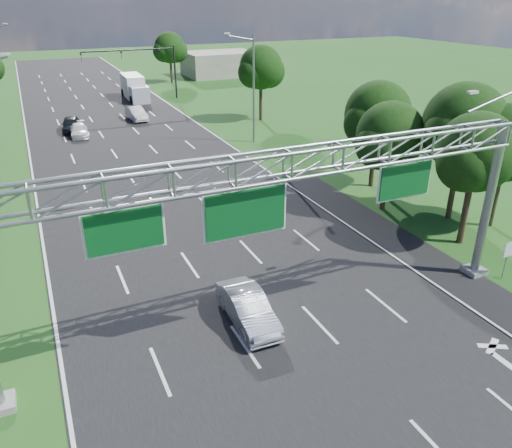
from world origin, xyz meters
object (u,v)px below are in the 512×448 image
sign_gantry (289,179)px  regulatory_sign (508,253)px  box_truck (134,88)px  silver_sedan (248,308)px  traffic_signal (149,61)px

sign_gantry → regulatory_sign: 13.25m
sign_gantry → box_truck: (5.24, 54.76, -5.39)m
silver_sedan → regulatory_sign: bearing=-7.2°
silver_sedan → traffic_signal: bearing=82.2°
regulatory_sign → silver_sedan: regulatory_sign is taller
sign_gantry → box_truck: size_ratio=2.82×
traffic_signal → box_truck: 4.49m
sign_gantry → silver_sedan: size_ratio=5.33×
box_truck → silver_sedan: bearing=-95.3°
silver_sedan → box_truck: bearing=84.5°
traffic_signal → silver_sedan: 52.86m
sign_gantry → regulatory_sign: size_ratio=11.19×
regulatory_sign → traffic_signal: traffic_signal is taller
silver_sedan → box_truck: (6.57, 53.74, 0.78)m
traffic_signal → box_truck: (-1.91, 1.75, -3.67)m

